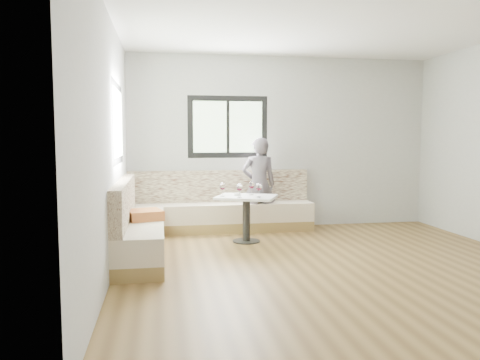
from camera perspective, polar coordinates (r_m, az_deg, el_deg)
name	(u,v)px	position (r m, az deg, el deg)	size (l,w,h in m)	color
room	(328,143)	(5.45, 10.73, 4.41)	(5.01, 5.01, 2.81)	brown
banquette	(189,218)	(6.77, -6.25, -4.58)	(2.90, 2.80, 0.95)	olive
table	(246,207)	(6.62, 0.79, -3.37)	(0.98, 0.89, 0.66)	black
person	(259,185)	(7.35, 2.31, -0.57)	(0.54, 0.35, 1.48)	#524B53
olive_ramekin	(237,194)	(6.62, -0.31, -1.76)	(0.10, 0.10, 0.04)	white
wine_glass_a	(223,187)	(6.53, -2.15, -0.82)	(0.09, 0.09, 0.20)	white
wine_glass_b	(239,188)	(6.39, -0.07, -0.95)	(0.09, 0.09, 0.20)	white
wine_glass_c	(259,187)	(6.44, 2.32, -0.90)	(0.09, 0.09, 0.20)	white
wine_glass_d	(252,185)	(6.70, 1.42, -0.67)	(0.09, 0.09, 0.20)	white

